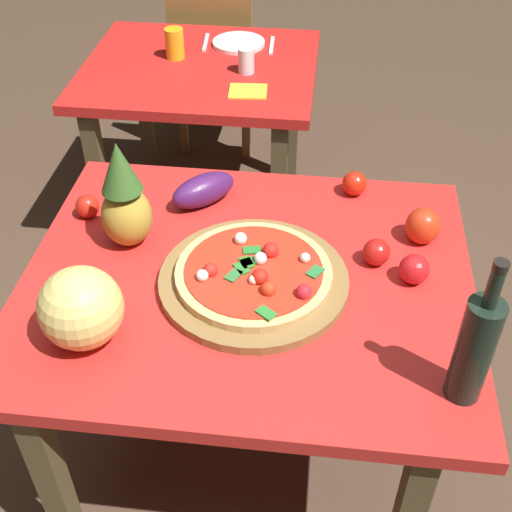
# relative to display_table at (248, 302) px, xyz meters

# --- Properties ---
(ground_plane) EXTENTS (10.00, 10.00, 0.00)m
(ground_plane) POSITION_rel_display_table_xyz_m (0.00, 0.00, -0.66)
(ground_plane) COLOR #4C3828
(display_table) EXTENTS (1.14, 0.95, 0.75)m
(display_table) POSITION_rel_display_table_xyz_m (0.00, 0.00, 0.00)
(display_table) COLOR brown
(display_table) RESTS_ON ground_plane
(background_table) EXTENTS (0.92, 0.81, 0.75)m
(background_table) POSITION_rel_display_table_xyz_m (-0.35, 1.23, -0.02)
(background_table) COLOR brown
(background_table) RESTS_ON ground_plane
(dining_chair) EXTENTS (0.41, 0.41, 0.85)m
(dining_chair) POSITION_rel_display_table_xyz_m (-0.40, 1.86, -0.17)
(dining_chair) COLOR olive
(dining_chair) RESTS_ON ground_plane
(pizza_board) EXTENTS (0.47, 0.47, 0.02)m
(pizza_board) POSITION_rel_display_table_xyz_m (0.02, -0.03, 0.10)
(pizza_board) COLOR olive
(pizza_board) RESTS_ON display_table
(pizza) EXTENTS (0.39, 0.39, 0.06)m
(pizza) POSITION_rel_display_table_xyz_m (0.02, -0.03, 0.13)
(pizza) COLOR #DFAF6A
(pizza) RESTS_ON pizza_board
(wine_bottle) EXTENTS (0.08, 0.08, 0.36)m
(wine_bottle) POSITION_rel_display_table_xyz_m (0.50, -0.31, 0.23)
(wine_bottle) COLOR black
(wine_bottle) RESTS_ON display_table
(pineapple_left) EXTENTS (0.13, 0.13, 0.30)m
(pineapple_left) POSITION_rel_display_table_xyz_m (-0.33, 0.10, 0.23)
(pineapple_left) COLOR #AE9131
(pineapple_left) RESTS_ON display_table
(melon) EXTENTS (0.19, 0.19, 0.19)m
(melon) POSITION_rel_display_table_xyz_m (-0.34, -0.25, 0.19)
(melon) COLOR #E7CE6D
(melon) RESTS_ON display_table
(bell_pepper) EXTENTS (0.09, 0.09, 0.10)m
(bell_pepper) POSITION_rel_display_table_xyz_m (0.45, 0.20, 0.14)
(bell_pepper) COLOR red
(bell_pepper) RESTS_ON display_table
(eggplant) EXTENTS (0.21, 0.20, 0.09)m
(eggplant) POSITION_rel_display_table_xyz_m (-0.16, 0.30, 0.14)
(eggplant) COLOR #451B55
(eggplant) RESTS_ON display_table
(tomato_by_bottle) EXTENTS (0.07, 0.07, 0.07)m
(tomato_by_bottle) POSITION_rel_display_table_xyz_m (-0.48, 0.20, 0.12)
(tomato_by_bottle) COLOR red
(tomato_by_bottle) RESTS_ON display_table
(tomato_at_corner) EXTENTS (0.07, 0.07, 0.07)m
(tomato_at_corner) POSITION_rel_display_table_xyz_m (0.27, 0.40, 0.13)
(tomato_at_corner) COLOR red
(tomato_at_corner) RESTS_ON display_table
(tomato_beside_pepper) EXTENTS (0.07, 0.07, 0.07)m
(tomato_beside_pepper) POSITION_rel_display_table_xyz_m (0.32, 0.09, 0.13)
(tomato_beside_pepper) COLOR red
(tomato_beside_pepper) RESTS_ON display_table
(tomato_near_board) EXTENTS (0.08, 0.08, 0.08)m
(tomato_near_board) POSITION_rel_display_table_xyz_m (0.41, 0.03, 0.13)
(tomato_near_board) COLOR red
(tomato_near_board) RESTS_ON display_table
(drinking_glass_juice) EXTENTS (0.08, 0.08, 0.12)m
(drinking_glass_juice) POSITION_rel_display_table_xyz_m (-0.46, 1.28, 0.15)
(drinking_glass_juice) COLOR gold
(drinking_glass_juice) RESTS_ON background_table
(drinking_glass_water) EXTENTS (0.06, 0.06, 0.10)m
(drinking_glass_water) POSITION_rel_display_table_xyz_m (-0.16, 1.18, 0.14)
(drinking_glass_water) COLOR silver
(drinking_glass_water) RESTS_ON background_table
(dinner_plate) EXTENTS (0.22, 0.22, 0.02)m
(dinner_plate) POSITION_rel_display_table_xyz_m (-0.22, 1.44, 0.10)
(dinner_plate) COLOR white
(dinner_plate) RESTS_ON background_table
(fork_utensil) EXTENTS (0.03, 0.18, 0.01)m
(fork_utensil) POSITION_rel_display_table_xyz_m (-0.36, 1.44, 0.10)
(fork_utensil) COLOR silver
(fork_utensil) RESTS_ON background_table
(knife_utensil) EXTENTS (0.02, 0.18, 0.01)m
(knife_utensil) POSITION_rel_display_table_xyz_m (-0.08, 1.44, 0.10)
(knife_utensil) COLOR silver
(knife_utensil) RESTS_ON background_table
(napkin_folded) EXTENTS (0.15, 0.13, 0.01)m
(napkin_folded) POSITION_rel_display_table_xyz_m (-0.13, 1.01, 0.09)
(napkin_folded) COLOR yellow
(napkin_folded) RESTS_ON background_table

